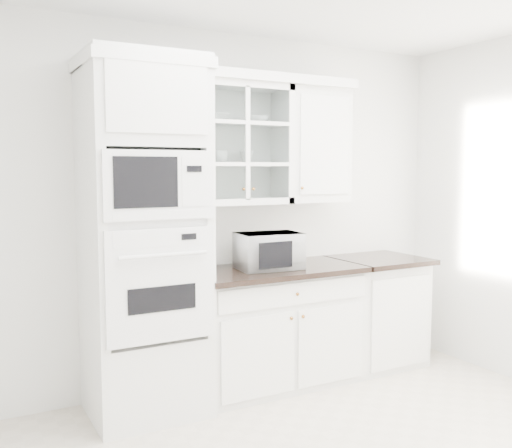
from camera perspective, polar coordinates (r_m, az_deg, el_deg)
room_shell at (r=3.30m, az=6.73°, el=7.49°), size 4.00×3.50×2.70m
oven_column at (r=3.88m, az=-11.09°, el=-1.45°), size 0.76×0.68×2.40m
base_cabinet_run at (r=4.47m, az=1.88°, el=-10.09°), size 1.32×0.67×0.92m
extra_base_cabinet at (r=5.03m, az=11.87°, el=-8.42°), size 0.72×0.67×0.92m
upper_cabinet_glass at (r=4.31m, az=-1.89°, el=7.98°), size 0.80×0.33×0.90m
upper_cabinet_solid at (r=4.65m, az=5.64°, el=7.78°), size 0.55×0.33×0.90m
crown_molding at (r=4.29m, az=-3.05°, el=14.51°), size 2.14×0.38×0.07m
countertop_microwave at (r=4.28m, az=1.22°, el=-2.67°), size 0.51×0.44×0.27m
bowl_a at (r=4.24m, az=-4.34°, el=10.58°), size 0.30×0.30×0.06m
bowl_b at (r=4.38m, az=0.11°, el=10.39°), size 0.18×0.18×0.05m
cup_a at (r=4.26m, az=-3.62°, el=6.72°), size 0.15×0.15×0.09m
cup_b at (r=4.36m, az=-0.96°, el=6.74°), size 0.11×0.11×0.09m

